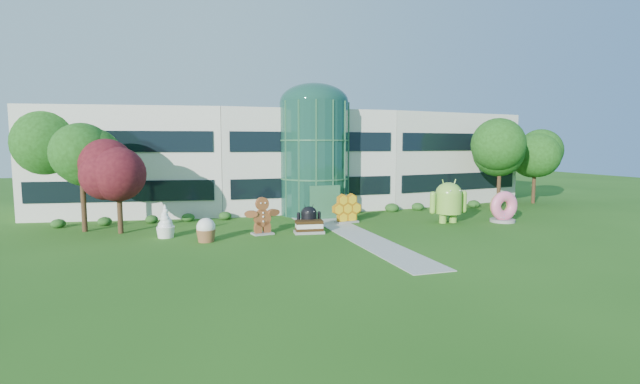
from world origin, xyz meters
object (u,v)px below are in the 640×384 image
object	(u,v)px
android_green	(448,199)
donut	(503,206)
android_black	(309,217)
gingerbread	(262,216)

from	to	relation	value
android_green	donut	world-z (taller)	android_green
android_black	donut	world-z (taller)	donut
android_black	gingerbread	bearing A→B (deg)	-177.32
gingerbread	android_green	bearing A→B (deg)	-10.02
android_black	gingerbread	size ratio (longest dim) A/B	0.74
donut	gingerbread	size ratio (longest dim) A/B	0.89
gingerbread	donut	bearing A→B (deg)	-13.11
donut	gingerbread	distance (m)	19.22
android_green	gingerbread	bearing A→B (deg)	-177.29
donut	android_black	bearing A→B (deg)	177.35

